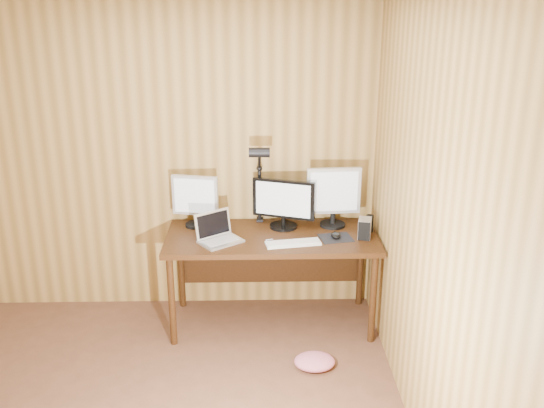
{
  "coord_description": "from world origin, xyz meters",
  "views": [
    {
      "loc": [
        0.83,
        -2.61,
        2.51
      ],
      "look_at": [
        0.93,
        1.58,
        1.02
      ],
      "focal_mm": 40.0,
      "sensor_mm": 36.0,
      "label": 1
    }
  ],
  "objects_px": {
    "mouse": "(336,235)",
    "phone": "(271,242)",
    "hard_drive": "(365,228)",
    "monitor_left": "(195,200)",
    "laptop": "(217,234)",
    "desk_lamp": "(259,173)",
    "monitor_right": "(333,195)",
    "keyboard": "(293,243)",
    "monitor_center": "(284,203)",
    "desk": "(272,246)",
    "speaker": "(370,223)"
  },
  "relations": [
    {
      "from": "monitor_center",
      "to": "speaker",
      "type": "xyz_separation_m",
      "value": [
        0.66,
        -0.1,
        -0.13
      ]
    },
    {
      "from": "mouse",
      "to": "speaker",
      "type": "height_order",
      "value": "speaker"
    },
    {
      "from": "monitor_right",
      "to": "mouse",
      "type": "distance_m",
      "value": 0.34
    },
    {
      "from": "monitor_right",
      "to": "desk_lamp",
      "type": "height_order",
      "value": "desk_lamp"
    },
    {
      "from": "laptop",
      "to": "desk_lamp",
      "type": "xyz_separation_m",
      "value": [
        0.31,
        0.32,
        0.37
      ]
    },
    {
      "from": "desk",
      "to": "desk_lamp",
      "type": "relative_size",
      "value": 2.33
    },
    {
      "from": "desk",
      "to": "laptop",
      "type": "relative_size",
      "value": 4.27
    },
    {
      "from": "laptop",
      "to": "speaker",
      "type": "height_order",
      "value": "laptop"
    },
    {
      "from": "mouse",
      "to": "phone",
      "type": "xyz_separation_m",
      "value": [
        -0.49,
        -0.09,
        -0.02
      ]
    },
    {
      "from": "laptop",
      "to": "hard_drive",
      "type": "relative_size",
      "value": 2.46
    },
    {
      "from": "monitor_left",
      "to": "speaker",
      "type": "distance_m",
      "value": 1.36
    },
    {
      "from": "mouse",
      "to": "hard_drive",
      "type": "xyz_separation_m",
      "value": [
        0.22,
        0.01,
        0.05
      ]
    },
    {
      "from": "monitor_right",
      "to": "phone",
      "type": "relative_size",
      "value": 4.19
    },
    {
      "from": "keyboard",
      "to": "desk",
      "type": "bearing_deg",
      "value": 111.9
    },
    {
      "from": "keyboard",
      "to": "desk_lamp",
      "type": "distance_m",
      "value": 0.62
    },
    {
      "from": "speaker",
      "to": "monitor_right",
      "type": "bearing_deg",
      "value": 154.57
    },
    {
      "from": "monitor_right",
      "to": "keyboard",
      "type": "xyz_separation_m",
      "value": [
        -0.33,
        -0.36,
        -0.25
      ]
    },
    {
      "from": "laptop",
      "to": "speaker",
      "type": "xyz_separation_m",
      "value": [
        1.16,
        0.15,
        0.01
      ]
    },
    {
      "from": "monitor_left",
      "to": "desk_lamp",
      "type": "relative_size",
      "value": 0.6
    },
    {
      "from": "desk",
      "to": "monitor_right",
      "type": "xyz_separation_m",
      "value": [
        0.48,
        0.12,
        0.38
      ]
    },
    {
      "from": "desk",
      "to": "mouse",
      "type": "relative_size",
      "value": 14.13
    },
    {
      "from": "mouse",
      "to": "hard_drive",
      "type": "bearing_deg",
      "value": -15.25
    },
    {
      "from": "desk",
      "to": "keyboard",
      "type": "height_order",
      "value": "keyboard"
    },
    {
      "from": "monitor_left",
      "to": "phone",
      "type": "bearing_deg",
      "value": -19.64
    },
    {
      "from": "mouse",
      "to": "hard_drive",
      "type": "height_order",
      "value": "hard_drive"
    },
    {
      "from": "monitor_center",
      "to": "laptop",
      "type": "relative_size",
      "value": 1.27
    },
    {
      "from": "monitor_center",
      "to": "phone",
      "type": "distance_m",
      "value": 0.38
    },
    {
      "from": "monitor_left",
      "to": "mouse",
      "type": "distance_m",
      "value": 1.12
    },
    {
      "from": "monitor_center",
      "to": "desk_lamp",
      "type": "bearing_deg",
      "value": -179.19
    },
    {
      "from": "monitor_center",
      "to": "speaker",
      "type": "bearing_deg",
      "value": 10.05
    },
    {
      "from": "monitor_left",
      "to": "mouse",
      "type": "bearing_deg",
      "value": -2.2
    },
    {
      "from": "phone",
      "to": "desk_lamp",
      "type": "bearing_deg",
      "value": 86.62
    },
    {
      "from": "speaker",
      "to": "desk_lamp",
      "type": "height_order",
      "value": "desk_lamp"
    },
    {
      "from": "monitor_left",
      "to": "monitor_right",
      "type": "bearing_deg",
      "value": 11.08
    },
    {
      "from": "hard_drive",
      "to": "desk_lamp",
      "type": "xyz_separation_m",
      "value": [
        -0.78,
        0.28,
        0.35
      ]
    },
    {
      "from": "mouse",
      "to": "desk_lamp",
      "type": "distance_m",
      "value": 0.75
    },
    {
      "from": "monitor_left",
      "to": "laptop",
      "type": "xyz_separation_m",
      "value": [
        0.19,
        -0.3,
        -0.17
      ]
    },
    {
      "from": "desk",
      "to": "phone",
      "type": "distance_m",
      "value": 0.26
    },
    {
      "from": "monitor_right",
      "to": "keyboard",
      "type": "height_order",
      "value": "monitor_right"
    },
    {
      "from": "laptop",
      "to": "hard_drive",
      "type": "xyz_separation_m",
      "value": [
        1.1,
        0.04,
        0.02
      ]
    },
    {
      "from": "desk",
      "to": "hard_drive",
      "type": "relative_size",
      "value": 10.5
    },
    {
      "from": "desk",
      "to": "speaker",
      "type": "relative_size",
      "value": 11.93
    },
    {
      "from": "monitor_left",
      "to": "keyboard",
      "type": "distance_m",
      "value": 0.86
    },
    {
      "from": "phone",
      "to": "laptop",
      "type": "bearing_deg",
      "value": 155.97
    },
    {
      "from": "monitor_left",
      "to": "phone",
      "type": "xyz_separation_m",
      "value": [
        0.58,
        -0.36,
        -0.21
      ]
    },
    {
      "from": "monitor_center",
      "to": "hard_drive",
      "type": "bearing_deg",
      "value": -1.14
    },
    {
      "from": "laptop",
      "to": "mouse",
      "type": "relative_size",
      "value": 3.31
    },
    {
      "from": "monitor_right",
      "to": "hard_drive",
      "type": "distance_m",
      "value": 0.37
    },
    {
      "from": "hard_drive",
      "to": "mouse",
      "type": "bearing_deg",
      "value": -163.84
    },
    {
      "from": "hard_drive",
      "to": "speaker",
      "type": "height_order",
      "value": "hard_drive"
    }
  ]
}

